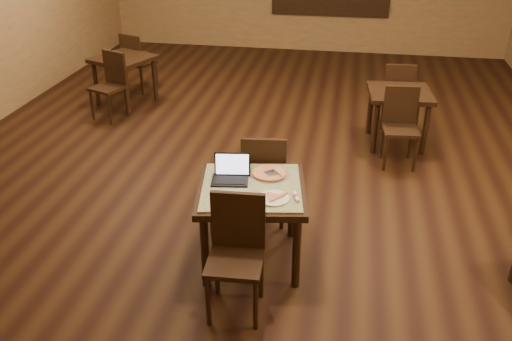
% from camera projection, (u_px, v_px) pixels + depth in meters
% --- Properties ---
extents(ground, '(10.00, 10.00, 0.00)m').
position_uv_depth(ground, '(265.00, 151.00, 7.01)').
color(ground, black).
rests_on(ground, ground).
extents(tiled_table, '(1.06, 1.06, 0.76)m').
position_uv_depth(tiled_table, '(251.00, 197.00, 4.69)').
color(tiled_table, black).
rests_on(tiled_table, ground).
extents(chair_main_near, '(0.45, 0.45, 0.99)m').
position_uv_depth(chair_main_near, '(236.00, 247.00, 4.20)').
color(chair_main_near, black).
rests_on(chair_main_near, ground).
extents(chair_main_far, '(0.47, 0.47, 0.98)m').
position_uv_depth(chair_main_far, '(264.00, 174.00, 5.27)').
color(chair_main_far, black).
rests_on(chair_main_far, ground).
extents(laptop, '(0.35, 0.29, 0.22)m').
position_uv_depth(laptop, '(231.00, 173.00, 4.73)').
color(laptop, black).
rests_on(laptop, tiled_table).
extents(plate, '(0.26, 0.26, 0.01)m').
position_uv_depth(plate, '(274.00, 198.00, 4.45)').
color(plate, white).
rests_on(plate, tiled_table).
extents(pizza_slice, '(0.26, 0.26, 0.02)m').
position_uv_depth(pizza_slice, '(274.00, 197.00, 4.44)').
color(pizza_slice, beige).
rests_on(pizza_slice, plate).
extents(pizza_pan, '(0.35, 0.35, 0.01)m').
position_uv_depth(pizza_pan, '(270.00, 174.00, 4.83)').
color(pizza_pan, silver).
rests_on(pizza_pan, tiled_table).
extents(pizza_whole, '(0.31, 0.31, 0.02)m').
position_uv_depth(pizza_whole, '(270.00, 173.00, 4.82)').
color(pizza_whole, beige).
rests_on(pizza_whole, pizza_pan).
extents(spatula, '(0.24, 0.26, 0.01)m').
position_uv_depth(spatula, '(271.00, 173.00, 4.80)').
color(spatula, silver).
rests_on(spatula, pizza_whole).
extents(napkin_roll, '(0.08, 0.15, 0.04)m').
position_uv_depth(napkin_roll, '(296.00, 197.00, 4.45)').
color(napkin_roll, white).
rests_on(napkin_roll, tiled_table).
extents(other_table_a, '(0.85, 0.85, 0.73)m').
position_uv_depth(other_table_a, '(399.00, 100.00, 6.96)').
color(other_table_a, black).
rests_on(other_table_a, ground).
extents(other_table_a_chair_near, '(0.45, 0.45, 0.94)m').
position_uv_depth(other_table_a_chair_near, '(400.00, 122.00, 6.51)').
color(other_table_a_chair_near, black).
rests_on(other_table_a_chair_near, ground).
extents(other_table_a_chair_far, '(0.45, 0.45, 0.94)m').
position_uv_depth(other_table_a_chair_far, '(397.00, 92.00, 7.47)').
color(other_table_a_chair_far, black).
rests_on(other_table_a_chair_far, ground).
extents(other_table_b, '(1.03, 1.03, 0.74)m').
position_uv_depth(other_table_b, '(124.00, 65.00, 8.30)').
color(other_table_b, black).
rests_on(other_table_b, ground).
extents(other_table_b_chair_near, '(0.54, 0.54, 0.96)m').
position_uv_depth(other_table_b_chair_near, '(111.00, 81.00, 7.84)').
color(other_table_b_chair_near, black).
rests_on(other_table_b_chair_near, ground).
extents(other_table_b_chair_far, '(0.54, 0.54, 0.96)m').
position_uv_depth(other_table_b_chair_far, '(136.00, 59.00, 8.83)').
color(other_table_b_chair_far, black).
rests_on(other_table_b_chair_far, ground).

